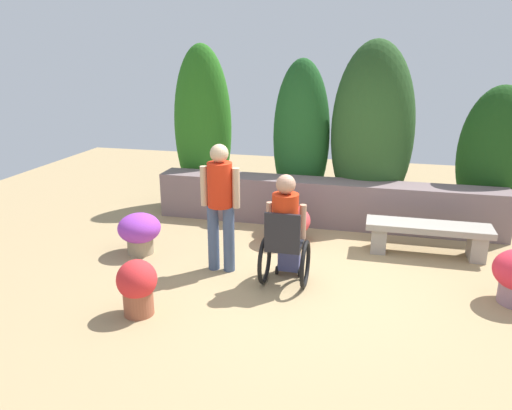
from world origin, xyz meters
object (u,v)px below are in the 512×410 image
Objects in this scene: flower_pot_terracotta_by_wall at (137,286)px; stone_bench at (428,234)px; flower_pot_small_foreground at (139,231)px; person_in_wheelchair at (286,233)px; person_standing_companion at (220,200)px; flower_pot_red_accent at (287,222)px.

stone_bench is at bearing 38.29° from flower_pot_terracotta_by_wall.
person_in_wheelchair is at bearing -11.35° from flower_pot_small_foreground.
stone_bench is 1.02× the size of person_standing_companion.
person_in_wheelchair is 2.34× the size of flower_pot_small_foreground.
person_standing_companion is 1.38m from flower_pot_small_foreground.
flower_pot_small_foreground is (-1.84, -0.90, 0.02)m from flower_pot_red_accent.
flower_pot_small_foreground reaches higher than stone_bench.
person_in_wheelchair is at bearing -80.44° from flower_pot_red_accent.
stone_bench is 2.83× the size of flower_pot_small_foreground.
person_standing_companion is (-0.84, 0.18, 0.29)m from person_in_wheelchair.
person_standing_companion reaches higher than flower_pot_small_foreground.
person_in_wheelchair is (-1.68, -1.31, 0.33)m from stone_bench.
stone_bench is 2.83m from person_standing_companion.
flower_pot_red_accent is (-0.22, 1.31, -0.33)m from person_in_wheelchair.
person_standing_companion is 2.42× the size of flower_pot_red_accent.
person_standing_companion is 2.65× the size of flower_pot_terracotta_by_wall.
person_standing_companion reaches higher than flower_pot_red_accent.
flower_pot_red_accent is at bearing 64.92° from flower_pot_terracotta_by_wall.
person_standing_companion is at bearing 68.28° from flower_pot_terracotta_by_wall.
flower_pot_terracotta_by_wall is at bearing -64.09° from flower_pot_small_foreground.
flower_pot_small_foreground is at bearing 163.08° from person_standing_companion.
stone_bench is 1.21× the size of person_in_wheelchair.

